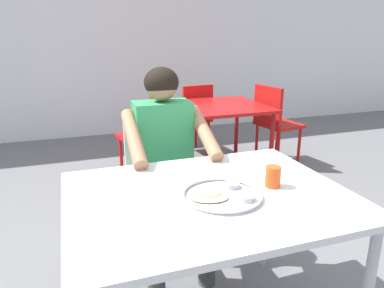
{
  "coord_description": "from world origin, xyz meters",
  "views": [
    {
      "loc": [
        -0.57,
        -1.36,
        1.41
      ],
      "look_at": [
        -0.02,
        0.21,
        0.89
      ],
      "focal_mm": 33.69,
      "sensor_mm": 36.0,
      "label": 1
    }
  ],
  "objects_px": {
    "thali_tray": "(222,195)",
    "drinking_cup": "(273,176)",
    "table_foreground": "(208,208)",
    "diner_foreground": "(167,152)",
    "chair_red_right": "(274,119)",
    "chair_foreground": "(159,173)",
    "chair_red_left": "(151,128)",
    "chair_red_far": "(194,114)",
    "table_background_red": "(217,113)"
  },
  "relations": [
    {
      "from": "chair_red_left",
      "to": "chair_red_right",
      "type": "bearing_deg",
      "value": -2.45
    },
    {
      "from": "diner_foreground",
      "to": "chair_red_right",
      "type": "relative_size",
      "value": 1.39
    },
    {
      "from": "chair_red_right",
      "to": "drinking_cup",
      "type": "bearing_deg",
      "value": -121.96
    },
    {
      "from": "table_foreground",
      "to": "chair_foreground",
      "type": "distance_m",
      "value": 0.89
    },
    {
      "from": "chair_red_left",
      "to": "chair_red_far",
      "type": "xyz_separation_m",
      "value": [
        0.65,
        0.57,
        -0.02
      ]
    },
    {
      "from": "table_background_red",
      "to": "chair_red_left",
      "type": "xyz_separation_m",
      "value": [
        -0.67,
        0.07,
        -0.12
      ]
    },
    {
      "from": "diner_foreground",
      "to": "table_background_red",
      "type": "relative_size",
      "value": 1.28
    },
    {
      "from": "table_foreground",
      "to": "chair_red_left",
      "type": "relative_size",
      "value": 1.35
    },
    {
      "from": "table_foreground",
      "to": "drinking_cup",
      "type": "xyz_separation_m",
      "value": [
        0.3,
        -0.03,
        0.12
      ]
    },
    {
      "from": "chair_red_right",
      "to": "chair_red_far",
      "type": "bearing_deg",
      "value": 138.52
    },
    {
      "from": "chair_foreground",
      "to": "chair_red_left",
      "type": "height_order",
      "value": "chair_red_left"
    },
    {
      "from": "diner_foreground",
      "to": "thali_tray",
      "type": "bearing_deg",
      "value": -86.03
    },
    {
      "from": "chair_foreground",
      "to": "chair_red_left",
      "type": "distance_m",
      "value": 1.19
    },
    {
      "from": "thali_tray",
      "to": "chair_red_left",
      "type": "distance_m",
      "value": 2.12
    },
    {
      "from": "table_foreground",
      "to": "diner_foreground",
      "type": "relative_size",
      "value": 0.98
    },
    {
      "from": "table_foreground",
      "to": "chair_red_left",
      "type": "xyz_separation_m",
      "value": [
        0.21,
        2.05,
        -0.16
      ]
    },
    {
      "from": "chair_foreground",
      "to": "diner_foreground",
      "type": "relative_size",
      "value": 0.73
    },
    {
      "from": "diner_foreground",
      "to": "table_foreground",
      "type": "bearing_deg",
      "value": -89.18
    },
    {
      "from": "drinking_cup",
      "to": "diner_foreground",
      "type": "distance_m",
      "value": 0.75
    },
    {
      "from": "chair_foreground",
      "to": "diner_foreground",
      "type": "distance_m",
      "value": 0.31
    },
    {
      "from": "chair_foreground",
      "to": "chair_red_right",
      "type": "xyz_separation_m",
      "value": [
        1.56,
        1.12,
        0.0
      ]
    },
    {
      "from": "table_foreground",
      "to": "chair_red_far",
      "type": "bearing_deg",
      "value": 71.93
    },
    {
      "from": "chair_red_right",
      "to": "chair_red_far",
      "type": "relative_size",
      "value": 1.04
    },
    {
      "from": "diner_foreground",
      "to": "table_background_red",
      "type": "xyz_separation_m",
      "value": [
        0.89,
        1.32,
        -0.09
      ]
    },
    {
      "from": "chair_red_right",
      "to": "chair_red_left",
      "type": "bearing_deg",
      "value": 177.55
    },
    {
      "from": "table_foreground",
      "to": "drinking_cup",
      "type": "height_order",
      "value": "drinking_cup"
    },
    {
      "from": "table_background_red",
      "to": "chair_red_left",
      "type": "bearing_deg",
      "value": 173.72
    },
    {
      "from": "chair_red_left",
      "to": "chair_red_right",
      "type": "distance_m",
      "value": 1.35
    },
    {
      "from": "drinking_cup",
      "to": "chair_red_left",
      "type": "xyz_separation_m",
      "value": [
        -0.09,
        2.07,
        -0.28
      ]
    },
    {
      "from": "thali_tray",
      "to": "diner_foreground",
      "type": "distance_m",
      "value": 0.71
    },
    {
      "from": "thali_tray",
      "to": "table_background_red",
      "type": "bearing_deg",
      "value": 67.51
    },
    {
      "from": "chair_red_left",
      "to": "chair_red_right",
      "type": "relative_size",
      "value": 1.01
    },
    {
      "from": "chair_foreground",
      "to": "table_background_red",
      "type": "height_order",
      "value": "chair_foreground"
    },
    {
      "from": "thali_tray",
      "to": "chair_red_right",
      "type": "distance_m",
      "value": 2.56
    },
    {
      "from": "thali_tray",
      "to": "drinking_cup",
      "type": "bearing_deg",
      "value": 6.2
    },
    {
      "from": "chair_red_far",
      "to": "chair_red_right",
      "type": "bearing_deg",
      "value": -41.48
    },
    {
      "from": "chair_red_right",
      "to": "table_foreground",
      "type": "bearing_deg",
      "value": -128.04
    },
    {
      "from": "drinking_cup",
      "to": "chair_foreground",
      "type": "distance_m",
      "value": 0.99
    },
    {
      "from": "thali_tray",
      "to": "chair_red_right",
      "type": "xyz_separation_m",
      "value": [
        1.52,
        2.05,
        -0.24
      ]
    },
    {
      "from": "drinking_cup",
      "to": "chair_red_left",
      "type": "bearing_deg",
      "value": 92.54
    },
    {
      "from": "drinking_cup",
      "to": "chair_red_right",
      "type": "bearing_deg",
      "value": 58.04
    },
    {
      "from": "chair_foreground",
      "to": "chair_red_right",
      "type": "height_order",
      "value": "chair_foreground"
    },
    {
      "from": "thali_tray",
      "to": "chair_red_left",
      "type": "bearing_deg",
      "value": 85.44
    },
    {
      "from": "drinking_cup",
      "to": "chair_red_far",
      "type": "bearing_deg",
      "value": 78.16
    },
    {
      "from": "drinking_cup",
      "to": "chair_red_far",
      "type": "height_order",
      "value": "chair_red_far"
    },
    {
      "from": "drinking_cup",
      "to": "chair_foreground",
      "type": "relative_size",
      "value": 0.11
    },
    {
      "from": "chair_red_right",
      "to": "thali_tray",
      "type": "bearing_deg",
      "value": -126.58
    },
    {
      "from": "drinking_cup",
      "to": "table_background_red",
      "type": "height_order",
      "value": "drinking_cup"
    },
    {
      "from": "thali_tray",
      "to": "chair_foreground",
      "type": "distance_m",
      "value": 0.96
    },
    {
      "from": "table_background_red",
      "to": "chair_red_right",
      "type": "distance_m",
      "value": 0.69
    }
  ]
}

